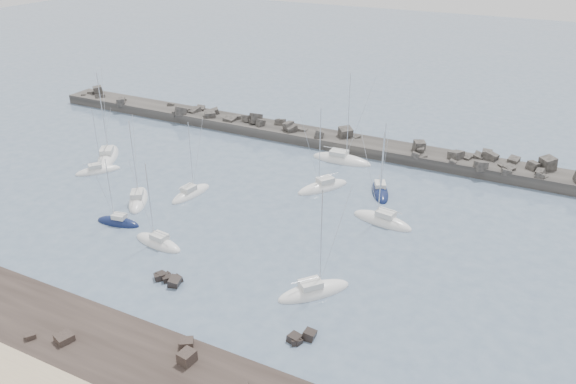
% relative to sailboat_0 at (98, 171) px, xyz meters
% --- Properties ---
extents(ground, '(400.00, 400.00, 0.00)m').
position_rel_sailboat_0_xyz_m(ground, '(32.87, -9.99, -0.13)').
color(ground, slate).
rests_on(ground, ground).
extents(rock_shelf, '(140.00, 12.29, 1.96)m').
position_rel_sailboat_0_xyz_m(rock_shelf, '(32.66, -31.97, -0.11)').
color(rock_shelf, black).
rests_on(rock_shelf, ground).
extents(rock_cluster_near, '(3.98, 2.46, 1.80)m').
position_rel_sailboat_0_xyz_m(rock_cluster_near, '(28.86, -19.07, 0.03)').
color(rock_cluster_near, black).
rests_on(rock_cluster_near, ground).
extents(rock_cluster_far, '(2.50, 2.82, 1.61)m').
position_rel_sailboat_0_xyz_m(rock_cluster_far, '(46.52, -21.14, -0.04)').
color(rock_cluster_far, black).
rests_on(rock_cluster_far, ground).
extents(breakwater, '(115.00, 7.57, 5.40)m').
position_rel_sailboat_0_xyz_m(breakwater, '(25.47, 27.99, 0.21)').
color(breakwater, '#2F2D2A').
rests_on(breakwater, ground).
extents(sailboat_0, '(6.04, 6.96, 11.27)m').
position_rel_sailboat_0_xyz_m(sailboat_0, '(0.00, 0.00, 0.00)').
color(sailboat_0, white).
rests_on(sailboat_0, ground).
extents(sailboat_1, '(7.98, 9.98, 15.70)m').
position_rel_sailboat_0_xyz_m(sailboat_1, '(-2.72, 5.24, 0.02)').
color(sailboat_1, white).
rests_on(sailboat_1, ground).
extents(sailboat_2, '(6.55, 2.87, 10.22)m').
position_rel_sailboat_0_xyz_m(sailboat_2, '(14.64, -11.47, 0.01)').
color(sailboat_2, '#0F1940').
rests_on(sailboat_2, ground).
extents(sailboat_3, '(3.39, 7.84, 12.11)m').
position_rel_sailboat_0_xyz_m(sailboat_3, '(18.28, 0.00, 0.01)').
color(sailboat_3, white).
rests_on(sailboat_3, ground).
extents(sailboat_4, '(10.45, 3.51, 16.23)m').
position_rel_sailboat_0_xyz_m(sailboat_4, '(33.39, 22.01, 0.01)').
color(sailboat_4, white).
rests_on(sailboat_4, ground).
extents(sailboat_5, '(7.67, 3.19, 11.89)m').
position_rel_sailboat_0_xyz_m(sailboat_5, '(22.80, -13.23, 0.01)').
color(sailboat_5, white).
rests_on(sailboat_5, ground).
extents(sailboat_6, '(7.04, 8.75, 13.82)m').
position_rel_sailboat_0_xyz_m(sailboat_6, '(34.86, 10.84, 0.02)').
color(sailboat_6, white).
rests_on(sailboat_6, ground).
extents(sailboat_7, '(7.56, 8.26, 13.59)m').
position_rel_sailboat_0_xyz_m(sailboat_7, '(44.54, -13.61, 0.01)').
color(sailboat_7, white).
rests_on(sailboat_7, ground).
extents(sailboat_8, '(5.35, 7.88, 12.09)m').
position_rel_sailboat_0_xyz_m(sailboat_8, '(43.06, 13.43, 0.01)').
color(sailboat_8, '#0F1940').
rests_on(sailboat_8, ground).
extents(sailboat_9, '(8.98, 4.02, 13.85)m').
position_rel_sailboat_0_xyz_m(sailboat_9, '(46.21, 4.97, 0.02)').
color(sailboat_9, white).
rests_on(sailboat_9, ground).
extents(sailboat_13, '(6.57, 8.23, 13.10)m').
position_rel_sailboat_0_xyz_m(sailboat_13, '(12.71, -5.14, 0.02)').
color(sailboat_13, white).
rests_on(sailboat_13, ground).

